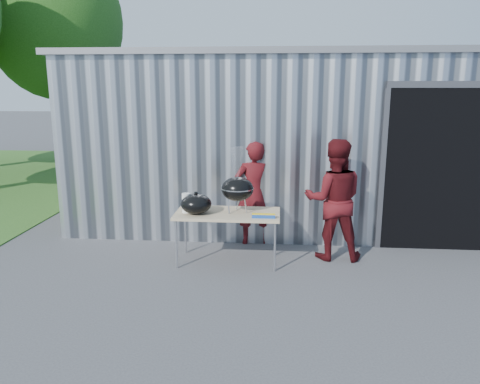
# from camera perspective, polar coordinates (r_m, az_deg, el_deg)

# --- Properties ---
(ground) EXTENTS (80.00, 80.00, 0.00)m
(ground) POSITION_cam_1_polar(r_m,az_deg,el_deg) (6.16, 0.06, -11.44)
(ground) COLOR #434345
(building) EXTENTS (8.20, 6.20, 3.10)m
(building) POSITION_cam_1_polar(r_m,az_deg,el_deg) (10.24, 7.42, 7.18)
(building) COLOR silver
(building) RESTS_ON ground
(tree_far) EXTENTS (4.11, 4.11, 6.81)m
(tree_far) POSITION_cam_1_polar(r_m,az_deg,el_deg) (16.28, -21.68, 18.70)
(tree_far) COLOR #442D19
(tree_far) RESTS_ON ground
(folding_table) EXTENTS (1.50, 0.75, 0.75)m
(folding_table) POSITION_cam_1_polar(r_m,az_deg,el_deg) (6.75, -1.53, -2.83)
(folding_table) COLOR tan
(folding_table) RESTS_ON ground
(kettle_grill) EXTENTS (0.47, 0.47, 0.94)m
(kettle_grill) POSITION_cam_1_polar(r_m,az_deg,el_deg) (6.65, -0.32, 0.98)
(kettle_grill) COLOR black
(kettle_grill) RESTS_ON folding_table
(grill_lid) EXTENTS (0.44, 0.44, 0.32)m
(grill_lid) POSITION_cam_1_polar(r_m,az_deg,el_deg) (6.67, -5.37, -1.44)
(grill_lid) COLOR black
(grill_lid) RESTS_ON folding_table
(paper_towels) EXTENTS (0.12, 0.12, 0.28)m
(paper_towels) POSITION_cam_1_polar(r_m,az_deg,el_deg) (6.74, -6.58, -1.34)
(paper_towels) COLOR white
(paper_towels) RESTS_ON folding_table
(white_tub) EXTENTS (0.20, 0.15, 0.10)m
(white_tub) POSITION_cam_1_polar(r_m,az_deg,el_deg) (7.01, -5.81, -1.53)
(white_tub) COLOR white
(white_tub) RESTS_ON folding_table
(foil_box) EXTENTS (0.32, 0.05, 0.06)m
(foil_box) POSITION_cam_1_polar(r_m,az_deg,el_deg) (6.45, 2.89, -2.92)
(foil_box) COLOR #174399
(foil_box) RESTS_ON folding_table
(person_cook) EXTENTS (0.68, 0.52, 1.68)m
(person_cook) POSITION_cam_1_polar(r_m,az_deg,el_deg) (7.54, 1.68, -0.13)
(person_cook) COLOR #4D0F13
(person_cook) RESTS_ON ground
(person_bystander) EXTENTS (0.88, 0.69, 1.79)m
(person_bystander) POSITION_cam_1_polar(r_m,az_deg,el_deg) (7.00, 11.37, -0.93)
(person_bystander) COLOR #4D0F13
(person_bystander) RESTS_ON ground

